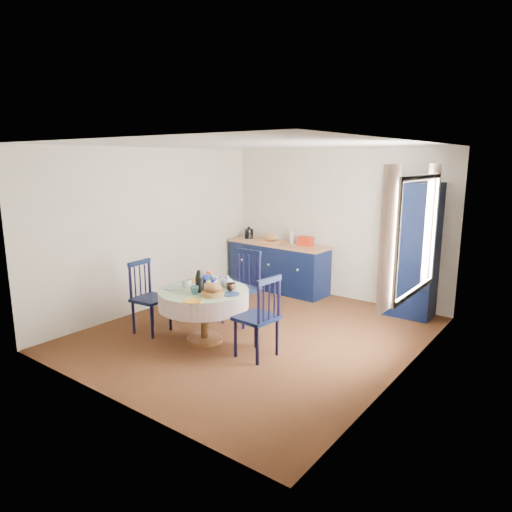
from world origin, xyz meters
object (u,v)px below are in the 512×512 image
Objects in this scene: dining_table at (204,299)px; mug_d at (215,279)px; mug_b at (195,290)px; cobalt_bowl at (209,279)px; chair_far at (242,287)px; chair_right at (259,316)px; kitchen_counter at (278,265)px; pantry_cabinet at (412,250)px; chair_left at (149,296)px; mug_c at (231,287)px; mug_a at (187,284)px.

dining_table reaches higher than mug_d.
cobalt_bowl is at bearing 115.66° from mug_b.
chair_far is 3.80× the size of cobalt_bowl.
chair_far is at bearing -128.00° from chair_right.
kitchen_counter reaches higher than chair_far.
mug_d is (-1.89, -2.26, -0.26)m from pantry_cabinet.
mug_d is 0.36× the size of cobalt_bowl.
mug_d is (0.72, 0.56, 0.24)m from chair_left.
kitchen_counter is 7.11× the size of cobalt_bowl.
pantry_cabinet is 2.79m from chair_right.
chair_left is 0.94m from mug_d.
pantry_cabinet is at bearing 49.17° from cobalt_bowl.
chair_far reaches higher than mug_d.
pantry_cabinet is at bearing 58.75° from mug_c.
chair_left is at bearing -92.18° from kitchen_counter.
mug_a is 0.48× the size of cobalt_bowl.
chair_far is (0.78, 1.06, 0.03)m from chair_left.
chair_left reaches higher than dining_table.
mug_c is (0.54, 0.24, -0.00)m from mug_a.
chair_left is at bearing -134.31° from pantry_cabinet.
pantry_cabinet is 3.32m from mug_b.
mug_a is at bearing -82.10° from chair_left.
chair_right is 9.25× the size of mug_b.
dining_table is 10.56× the size of mug_b.
mug_d is 0.09m from cobalt_bowl.
chair_far is 8.65× the size of mug_c.
mug_a is 0.34m from mug_b.
chair_right is (1.46, -2.55, 0.06)m from kitchen_counter.
mug_b is at bearing -64.34° from cobalt_bowl.
cobalt_bowl is at bearing 164.52° from mug_c.
mug_c is at bearing -66.72° from kitchen_counter.
mug_a is at bearing -167.57° from dining_table.
chair_left is 1.22m from mug_c.
chair_left is at bearing 178.91° from mug_b.
chair_left is at bearing -166.64° from dining_table.
kitchen_counter is 2.43m from pantry_cabinet.
chair_left is 9.97× the size of mug_d.
mug_a is at bearing -106.85° from mug_d.
mug_d is at bearing -97.75° from chair_far.
chair_far reaches higher than chair_left.
pantry_cabinet reaches higher than mug_b.
mug_a reaches higher than cobalt_bowl.
mug_c is (-0.56, 0.16, 0.23)m from chair_right.
mug_b is at bearing -28.33° from mug_a.
mug_d is at bearing 107.04° from mug_b.
chair_far reaches higher than mug_c.
chair_far is 0.55m from mug_d.
mug_a is at bearing 151.67° from mug_b.
dining_table is 1.10× the size of chair_far.
pantry_cabinet is 20.28× the size of mug_d.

